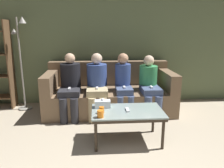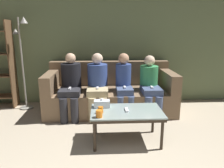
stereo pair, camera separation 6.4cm
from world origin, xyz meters
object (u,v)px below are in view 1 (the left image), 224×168
(cup_near_right, at_px, (102,110))
(seated_person_left_end, at_px, (70,83))
(game_remote, at_px, (127,110))
(tissue_box, at_px, (103,104))
(cup_near_left, at_px, (100,114))
(standing_lamp, at_px, (21,54))
(seated_person_right_end, at_px, (149,83))
(seated_person_mid_left, at_px, (97,83))
(seated_person_mid_right, at_px, (123,83))
(couch, at_px, (110,94))
(coffee_table, at_px, (127,113))

(cup_near_right, relative_size, seated_person_left_end, 0.08)
(game_remote, xyz_separation_m, seated_person_left_end, (-0.88, 1.01, 0.14))
(game_remote, bearing_deg, tissue_box, 155.75)
(cup_near_left, xyz_separation_m, cup_near_right, (0.02, 0.14, -0.00))
(standing_lamp, xyz_separation_m, seated_person_right_end, (2.35, -0.42, -0.50))
(standing_lamp, relative_size, seated_person_left_end, 1.56)
(cup_near_left, relative_size, tissue_box, 0.43)
(cup_near_left, height_order, tissue_box, tissue_box)
(cup_near_left, height_order, cup_near_right, cup_near_left)
(tissue_box, bearing_deg, game_remote, -24.25)
(seated_person_left_end, xyz_separation_m, seated_person_mid_left, (0.47, 0.00, -0.00))
(tissue_box, xyz_separation_m, seated_person_left_end, (-0.54, 0.86, 0.10))
(seated_person_mid_left, distance_m, seated_person_right_end, 0.94)
(cup_near_right, xyz_separation_m, seated_person_mid_left, (-0.05, 1.09, 0.11))
(cup_near_right, relative_size, tissue_box, 0.40)
(tissue_box, height_order, standing_lamp, standing_lamp)
(game_remote, relative_size, seated_person_mid_left, 0.13)
(seated_person_mid_left, height_order, seated_person_mid_right, seated_person_mid_left)
(couch, relative_size, seated_person_right_end, 2.20)
(tissue_box, distance_m, seated_person_left_end, 1.02)
(cup_near_right, bearing_deg, coffee_table, 11.95)
(couch, height_order, seated_person_right_end, seated_person_right_end)
(seated_person_mid_left, bearing_deg, seated_person_mid_right, -1.69)
(coffee_table, bearing_deg, seated_person_mid_left, 111.81)
(standing_lamp, bearing_deg, seated_person_mid_left, -16.05)
(seated_person_mid_left, bearing_deg, seated_person_left_end, -179.82)
(seated_person_left_end, xyz_separation_m, seated_person_mid_right, (0.94, -0.01, -0.02))
(cup_near_left, bearing_deg, standing_lamp, 131.37)
(cup_near_left, distance_m, seated_person_right_end, 1.52)
(cup_near_right, distance_m, game_remote, 0.36)
(couch, relative_size, seated_person_mid_left, 2.11)
(standing_lamp, distance_m, seated_person_left_end, 1.12)
(coffee_table, relative_size, tissue_box, 4.39)
(cup_near_right, height_order, seated_person_mid_right, seated_person_mid_right)
(cup_near_left, distance_m, seated_person_mid_right, 1.29)
(couch, xyz_separation_m, coffee_table, (0.17, -1.23, 0.08))
(seated_person_mid_left, relative_size, seated_person_mid_right, 1.00)
(couch, xyz_separation_m, seated_person_mid_right, (0.24, -0.23, 0.26))
(cup_near_right, relative_size, seated_person_mid_left, 0.08)
(seated_person_left_end, bearing_deg, seated_person_mid_left, 0.18)
(couch, bearing_deg, seated_person_mid_right, -44.33)
(tissue_box, xyz_separation_m, standing_lamp, (-1.47, 1.26, 0.57))
(game_remote, bearing_deg, seated_person_mid_left, 111.81)
(couch, height_order, game_remote, couch)
(cup_near_right, xyz_separation_m, seated_person_mid_right, (0.42, 1.07, 0.09))
(game_remote, relative_size, standing_lamp, 0.09)
(couch, distance_m, cup_near_right, 1.33)
(standing_lamp, height_order, seated_person_mid_right, standing_lamp)
(standing_lamp, bearing_deg, coffee_table, -38.04)
(coffee_table, distance_m, game_remote, 0.06)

